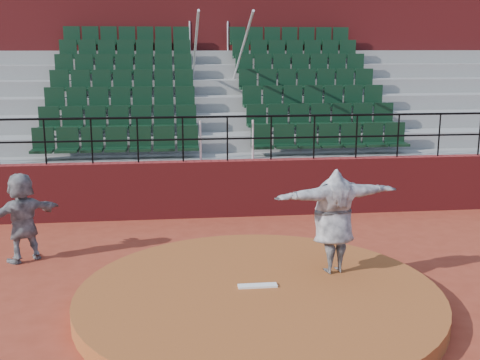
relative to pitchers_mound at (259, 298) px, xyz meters
name	(u,v)px	position (x,y,z in m)	size (l,w,h in m)	color
ground	(259,306)	(0.00, 0.00, -0.12)	(90.00, 90.00, 0.00)	maroon
pitchers_mound	(259,298)	(0.00, 0.00, 0.00)	(5.50, 5.50, 0.25)	#964C21
pitching_rubber	(258,286)	(0.00, 0.15, 0.14)	(0.60, 0.15, 0.03)	white
boundary_wall	(228,188)	(0.00, 5.00, 0.53)	(24.00, 0.30, 1.30)	maroon
wall_railing	(227,129)	(0.00, 5.00, 1.90)	(24.04, 0.05, 1.03)	black
seating_deck	(215,132)	(0.00, 8.64, 1.33)	(24.00, 5.97, 4.63)	gray
press_box_facade	(206,55)	(0.00, 12.60, 3.43)	(24.00, 3.00, 7.10)	maroon
pitcher	(334,221)	(1.30, 0.66, 0.98)	(2.10, 0.57, 1.71)	black
fielder	(22,217)	(-3.97, 2.47, 0.70)	(1.52, 0.49, 1.64)	black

